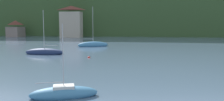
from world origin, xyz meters
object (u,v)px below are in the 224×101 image
sailboat_mid_6 (44,52)px  mooring_buoy_near (89,58)px  shore_building_west (16,29)px  sailboat_near_5 (64,93)px  sailboat_far_3 (93,45)px  shore_building_westcentral (71,22)px

sailboat_mid_6 → mooring_buoy_near: bearing=156.4°
shore_building_west → mooring_buoy_near: (37.51, -46.45, -2.79)m
sailboat_near_5 → sailboat_mid_6: 22.71m
sailboat_far_3 → sailboat_near_5: bearing=-104.2°
sailboat_mid_6 → shore_building_west: bearing=-59.4°
shore_building_west → sailboat_mid_6: bearing=-55.7°
shore_building_west → shore_building_westcentral: size_ratio=0.55×
shore_building_west → sailboat_near_5: size_ratio=1.16×
sailboat_near_5 → sailboat_mid_6: bearing=97.1°
sailboat_far_3 → mooring_buoy_near: (2.90, -15.81, -0.33)m
shore_building_west → mooring_buoy_near: bearing=-51.1°
sailboat_far_3 → sailboat_near_5: size_ratio=1.69×
sailboat_near_5 → mooring_buoy_near: sailboat_near_5 is taller
sailboat_near_5 → sailboat_mid_6: size_ratio=0.71×
shore_building_westcentral → sailboat_mid_6: size_ratio=1.48×
shore_building_west → sailboat_near_5: bearing=-58.0°
shore_building_west → sailboat_far_3: size_ratio=0.69×
shore_building_westcentral → sailboat_near_5: 66.24m
sailboat_far_3 → sailboat_mid_6: (-4.85, -13.01, -0.04)m
shore_building_west → mooring_buoy_near: 59.77m
sailboat_mid_6 → mooring_buoy_near: (7.75, -2.81, -0.30)m
shore_building_westcentral → sailboat_far_3: size_ratio=1.24×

